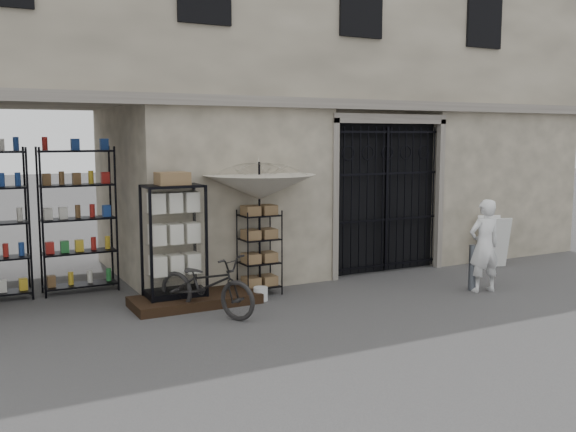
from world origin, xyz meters
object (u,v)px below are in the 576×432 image
display_cabinet (174,247)px  steel_bollard (473,268)px  shopkeeper (483,291)px  white_bucket (261,294)px  easel_sign (494,241)px  market_umbrella (259,180)px  bicycle (207,315)px  wire_rack (259,253)px

display_cabinet → steel_bollard: display_cabinet is taller
steel_bollard → shopkeeper: size_ratio=0.50×
white_bucket → easel_sign: 5.42m
steel_bollard → shopkeeper: bearing=-56.6°
market_umbrella → bicycle: bearing=-147.4°
bicycle → steel_bollard: bicycle is taller
wire_rack → easel_sign: wire_rack is taller
shopkeeper → market_umbrella: bearing=-16.4°
white_bucket → steel_bollard: size_ratio=0.29×
market_umbrella → easel_sign: bearing=-2.5°
bicycle → wire_rack: bearing=1.5°
steel_bollard → easel_sign: size_ratio=0.78×
display_cabinet → bicycle: 1.23m
market_umbrella → display_cabinet: bearing=-177.4°
steel_bollard → easel_sign: 2.25m
display_cabinet → shopkeeper: (5.00, -1.61, -0.95)m
market_umbrella → shopkeeper: market_umbrella is taller
wire_rack → bicycle: size_ratio=0.82×
market_umbrella → steel_bollard: market_umbrella is taller
easel_sign → steel_bollard: bearing=-124.0°
steel_bollard → wire_rack: bearing=156.0°
display_cabinet → wire_rack: size_ratio=1.33×
market_umbrella → steel_bollard: bearing=-24.4°
wire_rack → easel_sign: (5.22, -0.20, -0.17)m
market_umbrella → steel_bollard: 4.01m
white_bucket → steel_bollard: steel_bollard is taller
display_cabinet → steel_bollard: bearing=-5.3°
bicycle → display_cabinet: bearing=78.1°
market_umbrella → easel_sign: (5.20, -0.22, -1.41)m
wire_rack → market_umbrella: bearing=72.8°
bicycle → steel_bollard: size_ratio=2.20×
market_umbrella → bicycle: size_ratio=1.53×
bicycle → shopkeeper: 4.82m
display_cabinet → market_umbrella: (1.52, 0.07, 0.99)m
bicycle → easel_sign: 6.52m
white_bucket → steel_bollard: (3.57, -1.09, 0.29)m
bicycle → steel_bollard: bearing=-39.5°
display_cabinet → easel_sign: size_ratio=1.87×
white_bucket → shopkeeper: white_bucket is taller
display_cabinet → shopkeeper: bearing=-6.6°
wire_rack → easel_sign: bearing=14.1°
display_cabinet → market_umbrella: 1.82m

